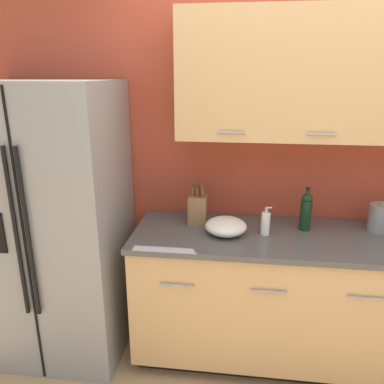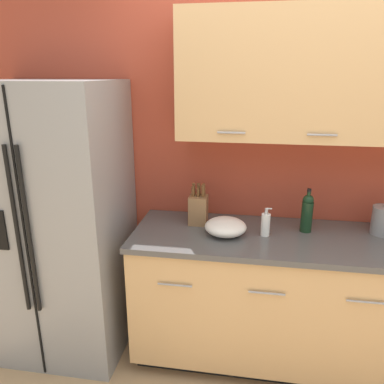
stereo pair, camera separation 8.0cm
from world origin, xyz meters
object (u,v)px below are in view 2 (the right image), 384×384
wine_bottle (307,212)px  soap_dispenser (266,224)px  knife_block (198,209)px  mixing_bowl (226,227)px  steel_canister (383,220)px  refrigerator (58,223)px

wine_bottle → soap_dispenser: bearing=-157.4°
knife_block → mixing_bowl: (0.19, -0.15, -0.05)m
wine_bottle → mixing_bowl: wine_bottle is taller
wine_bottle → knife_block: bearing=178.4°
knife_block → steel_canister: knife_block is taller
knife_block → steel_canister: bearing=0.8°
refrigerator → steel_canister: (2.05, 0.17, 0.08)m
knife_block → soap_dispenser: knife_block is taller
refrigerator → soap_dispenser: bearing=1.2°
soap_dispenser → steel_canister: 0.72m
refrigerator → wine_bottle: size_ratio=6.52×
mixing_bowl → soap_dispenser: bearing=6.2°
refrigerator → mixing_bowl: (1.10, 0.00, 0.05)m
refrigerator → knife_block: (0.91, 0.15, 0.10)m
mixing_bowl → steel_canister: bearing=10.0°
wine_bottle → steel_canister: size_ratio=1.45×
soap_dispenser → refrigerator: bearing=-178.8°
knife_block → steel_canister: (1.14, 0.02, -0.02)m
steel_canister → mixing_bowl: (-0.95, -0.17, -0.04)m
refrigerator → knife_block: 0.93m
wine_bottle → soap_dispenser: (-0.25, -0.10, -0.05)m
knife_block → steel_canister: 1.14m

